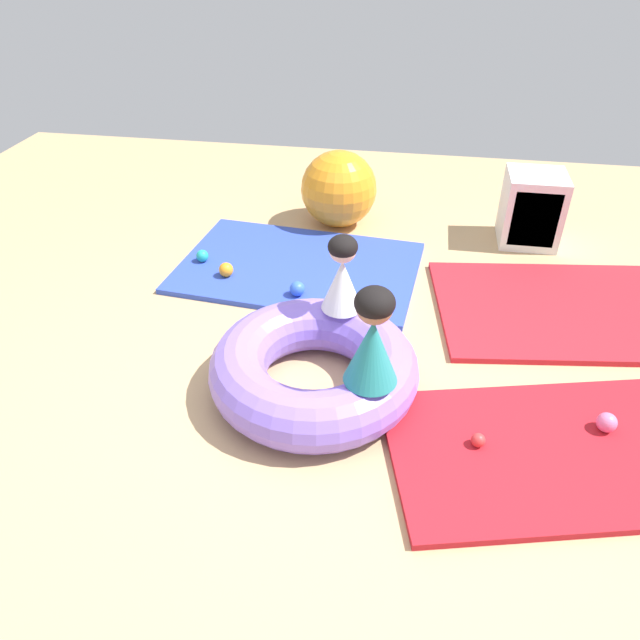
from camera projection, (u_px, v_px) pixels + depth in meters
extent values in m
plane|color=tan|center=(302.00, 391.00, 3.32)|extent=(8.00, 8.00, 0.00)
cube|color=#2D47B7|center=(299.00, 267.00, 4.42)|extent=(1.83, 1.32, 0.04)
cube|color=#B21923|center=(561.00, 452.00, 2.93)|extent=(1.87, 1.33, 0.04)
cube|color=red|center=(578.00, 310.00, 3.96)|extent=(1.99, 1.39, 0.04)
torus|color=#8466E0|center=(314.00, 368.00, 3.24)|extent=(1.15, 1.15, 0.32)
cone|color=teal|center=(372.00, 351.00, 2.83)|extent=(0.33, 0.33, 0.35)
sphere|color=#936647|center=(375.00, 306.00, 2.68)|extent=(0.18, 0.18, 0.18)
ellipsoid|color=black|center=(375.00, 303.00, 2.67)|extent=(0.19, 0.19, 0.15)
cone|color=white|center=(342.00, 284.00, 3.36)|extent=(0.29, 0.29, 0.31)
sphere|color=beige|center=(343.00, 249.00, 3.23)|extent=(0.15, 0.15, 0.15)
ellipsoid|color=black|center=(343.00, 247.00, 3.22)|extent=(0.17, 0.17, 0.13)
sphere|color=pink|center=(607.00, 422.00, 3.00)|extent=(0.10, 0.10, 0.10)
sphere|color=orange|center=(226.00, 270.00, 4.25)|extent=(0.10, 0.10, 0.10)
sphere|color=teal|center=(202.00, 256.00, 4.43)|extent=(0.09, 0.09, 0.09)
sphere|color=blue|center=(297.00, 289.00, 4.04)|extent=(0.10, 0.10, 0.10)
sphere|color=red|center=(478.00, 440.00, 2.92)|extent=(0.07, 0.07, 0.07)
sphere|color=orange|center=(339.00, 189.00, 4.89)|extent=(0.63, 0.63, 0.63)
cube|color=silver|center=(531.00, 208.00, 4.65)|extent=(0.44, 0.44, 0.56)
cube|color=#2D2D33|center=(533.00, 215.00, 4.56)|extent=(0.34, 0.20, 0.44)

